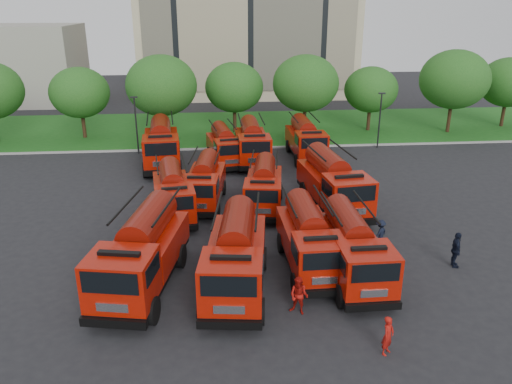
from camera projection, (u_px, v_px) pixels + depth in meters
ground at (271, 231)px, 29.65m from camera, size 140.00×140.00×0.00m
lawn at (243, 128)px, 53.83m from camera, size 70.00×16.00×0.12m
curb at (249, 148)px, 46.29m from camera, size 70.00×0.30×0.14m
apartment_building at (247, 4)px, 69.99m from camera, size 30.00×14.18×25.00m
side_building at (10, 64)px, 66.36m from camera, size 18.00×12.00×10.00m
tree_1 at (80, 93)px, 48.13m from camera, size 5.71×5.71×6.98m
tree_2 at (161, 86)px, 47.10m from camera, size 6.72×6.72×8.22m
tree_3 at (234, 87)px, 50.24m from camera, size 5.88×5.88×7.19m
tree_4 at (306, 83)px, 49.23m from camera, size 6.55×6.55×8.01m
tree_5 at (371, 90)px, 51.05m from camera, size 5.46×5.46×6.68m
tree_6 at (454, 79)px, 49.90m from camera, size 6.89×6.89×8.42m
tree_7 at (509, 82)px, 52.58m from camera, size 6.05×6.05×7.39m
lamp_post_0 at (136, 122)px, 43.81m from camera, size 0.60×0.25×5.11m
lamp_post_1 at (380, 117)px, 45.62m from camera, size 0.60×0.25×5.11m
fire_truck_0 at (142, 252)px, 23.25m from camera, size 4.16×8.28×3.60m
fire_truck_1 at (236, 256)px, 23.09m from camera, size 3.52×7.84×3.45m
fire_truck_2 at (309, 239)px, 25.07m from camera, size 2.68×7.00×3.16m
fire_truck_3 at (352, 247)px, 24.11m from camera, size 2.65×7.07×3.21m
fire_truck_4 at (173, 193)px, 31.29m from camera, size 3.15×6.94×3.05m
fire_truck_5 at (204, 182)px, 33.18m from camera, size 3.08×6.87×3.02m
fire_truck_6 at (264, 186)px, 32.44m from camera, size 3.17×6.84×3.00m
fire_truck_7 at (333, 182)px, 32.25m from camera, size 3.62×8.15×3.59m
fire_truck_8 at (161, 144)px, 40.87m from camera, size 3.50×8.24×3.65m
fire_truck_9 at (225, 146)px, 41.54m from camera, size 3.22×6.90×3.02m
fire_truck_10 at (252, 142)px, 41.82m from camera, size 2.79×7.46×3.39m
fire_truck_11 at (305, 139)px, 43.07m from camera, size 2.76×7.25×3.28m
firefighter_0 at (386, 353)px, 19.30m from camera, size 0.73×0.73×1.63m
firefighter_1 at (298, 313)px, 21.79m from camera, size 0.97×0.85×1.76m
firefighter_2 at (453, 266)px, 25.64m from camera, size 0.86×1.23×1.91m
firefighter_3 at (379, 245)px, 27.90m from camera, size 1.08×1.01×1.52m
firefighter_4 at (171, 250)px, 27.30m from camera, size 1.06×0.95×1.82m
firefighter_5 at (334, 203)px, 33.78m from camera, size 1.69×1.17×1.67m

